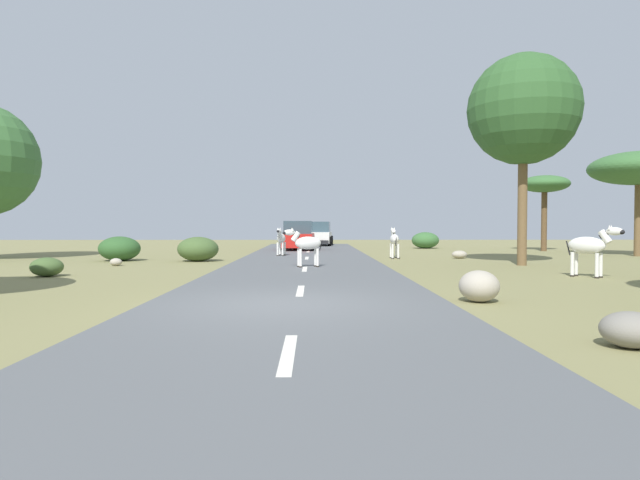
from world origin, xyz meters
TOP-DOWN VIEW (x-y plane):
  - ground_plane at (0.00, 0.00)m, footprint 90.00×90.00m
  - road at (0.35, 0.00)m, footprint 6.00×64.00m
  - lane_markings at (0.35, -1.00)m, footprint 0.16×56.00m
  - zebra_0 at (-0.94, 15.91)m, footprint 0.50×1.48m
  - zebra_1 at (4.42, 14.55)m, footprint 0.43×1.55m
  - zebra_2 at (0.38, 8.91)m, footprint 1.45×0.71m
  - zebra_3 at (8.90, 5.53)m, footprint 1.26×1.39m
  - car_0 at (-0.25, 22.26)m, footprint 2.13×4.40m
  - car_1 at (1.02, 29.22)m, footprint 2.28×4.47m
  - tree_1 at (16.79, 16.09)m, footprint 4.70×4.70m
  - tree_3 at (8.72, 10.25)m, footprint 4.22×4.22m
  - tree_5 at (14.38, 21.35)m, footprint 2.88×2.88m
  - bush_0 at (-4.32, 12.72)m, footprint 1.75×1.58m
  - bush_1 at (8.06, 24.97)m, footprint 1.79×1.61m
  - bush_2 at (-7.78, 13.00)m, footprint 1.78×1.60m
  - bush_3 at (-7.46, 6.01)m, footprint 0.97×0.87m
  - rock_0 at (4.03, 0.52)m, footprint 0.81×0.87m
  - rock_1 at (4.72, -3.55)m, footprint 0.76×0.73m
  - rock_2 at (7.45, 14.46)m, footprint 0.70×0.52m
  - rock_3 at (-6.91, 10.20)m, footprint 0.45×0.37m

SIDE VIEW (x-z plane):
  - ground_plane at x=0.00m, z-range 0.00..0.00m
  - road at x=0.35m, z-range 0.00..0.05m
  - lane_markings at x=0.35m, z-range 0.05..0.06m
  - rock_3 at x=-6.91m, z-range 0.00..0.29m
  - rock_2 at x=7.45m, z-range 0.00..0.37m
  - rock_1 at x=4.72m, z-range 0.00..0.47m
  - bush_3 at x=-7.46m, z-range 0.00..0.58m
  - rock_0 at x=4.03m, z-range 0.00..0.65m
  - bush_0 at x=-4.32m, z-range 0.00..1.05m
  - bush_2 at x=-7.78m, z-range 0.00..1.07m
  - bush_1 at x=8.06m, z-range 0.00..1.08m
  - car_0 at x=-0.25m, z-range -0.02..1.72m
  - car_1 at x=1.02m, z-range -0.02..1.72m
  - zebra_1 at x=4.42m, z-range 0.14..1.60m
  - zebra_0 at x=-0.94m, z-range 0.18..1.58m
  - zebra_2 at x=0.38m, z-range 0.19..1.60m
  - zebra_3 at x=8.90m, z-range 0.15..1.72m
  - tree_5 at x=14.38m, z-range 1.65..6.14m
  - tree_1 at x=16.79m, z-range 1.75..6.94m
  - tree_3 at x=8.72m, z-range 1.91..10.02m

